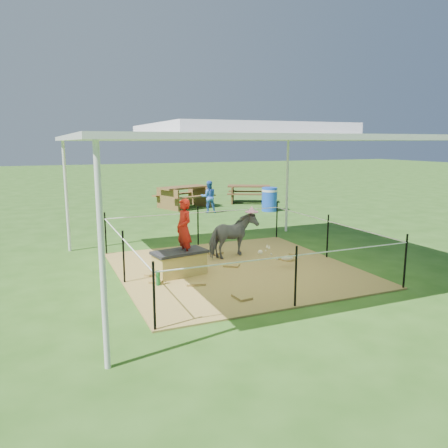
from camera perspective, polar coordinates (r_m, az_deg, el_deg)
name	(u,v)px	position (r m, az deg, el deg)	size (l,w,h in m)	color
ground	(235,270)	(8.97, 1.51, -6.00)	(90.00, 90.00, 0.00)	#2D5919
hay_patch	(236,269)	(8.97, 1.51, -5.91)	(4.60, 4.60, 0.03)	brown
canopy_tent	(236,136)	(8.60, 1.60, 11.46)	(6.30, 6.30, 2.90)	silver
rope_fence	(236,239)	(8.81, 1.53, -1.99)	(4.54, 4.54, 1.00)	black
straw_bale	(180,264)	(8.53, -5.80, -5.23)	(0.96, 0.48, 0.43)	olive
dark_cloth	(179,252)	(8.47, -5.83, -3.67)	(1.03, 0.53, 0.05)	black
woman	(184,224)	(8.38, -5.25, 0.05)	(0.42, 0.28, 1.16)	red
green_bottle	(158,278)	(7.99, -8.61, -6.99)	(0.07, 0.07, 0.27)	#166628
pony	(233,236)	(9.71, 1.17, -1.54)	(0.53, 1.16, 0.98)	#4C4C51
pink_hat	(233,211)	(9.61, 1.18, 1.72)	(0.30, 0.30, 0.14)	pink
foal	(287,257)	(9.08, 8.26, -4.27)	(0.79, 0.44, 0.44)	beige
trash_barrel	(269,199)	(16.55, 5.96, 3.23)	(0.57, 0.57, 0.89)	blue
picnic_table_near	(184,197)	(17.40, -5.24, 3.53)	(2.03, 1.46, 0.84)	brown
picnic_table_far	(249,194)	(18.78, 3.26, 3.93)	(1.79, 1.30, 0.75)	#51361B
distant_person	(209,197)	(16.07, -2.02, 3.57)	(0.57, 0.45, 1.18)	blue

